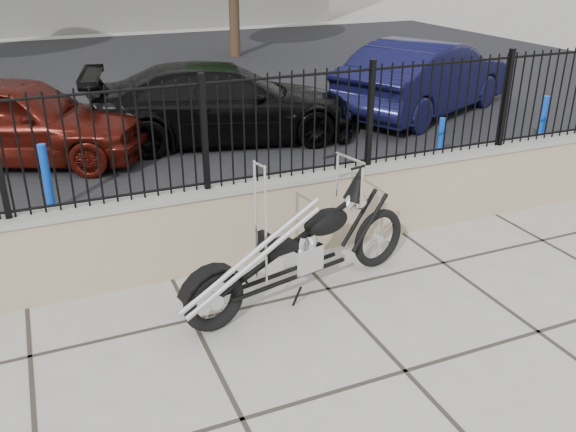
% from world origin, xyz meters
% --- Properties ---
extents(ground_plane, '(90.00, 90.00, 0.00)m').
position_xyz_m(ground_plane, '(0.00, 0.00, 0.00)').
color(ground_plane, '#99968E').
rests_on(ground_plane, ground).
extents(parking_lot, '(30.00, 30.00, 0.00)m').
position_xyz_m(parking_lot, '(0.00, 12.50, 0.00)').
color(parking_lot, black).
rests_on(parking_lot, ground).
extents(retaining_wall, '(14.00, 0.36, 0.96)m').
position_xyz_m(retaining_wall, '(0.00, 2.50, 0.48)').
color(retaining_wall, gray).
rests_on(retaining_wall, ground_plane).
extents(iron_fence, '(14.00, 0.08, 1.20)m').
position_xyz_m(iron_fence, '(0.00, 2.50, 1.56)').
color(iron_fence, black).
rests_on(iron_fence, retaining_wall).
extents(chopper_motorcycle, '(2.71, 1.08, 1.61)m').
position_xyz_m(chopper_motorcycle, '(-0.34, 1.50, 0.80)').
color(chopper_motorcycle, black).
rests_on(chopper_motorcycle, ground_plane).
extents(car_red, '(4.62, 3.30, 1.46)m').
position_xyz_m(car_red, '(-2.90, 7.30, 0.73)').
color(car_red, '#450F09').
rests_on(car_red, parking_lot).
extents(car_black, '(5.20, 2.90, 1.43)m').
position_xyz_m(car_black, '(0.65, 7.17, 0.71)').
color(car_black, black).
rests_on(car_black, parking_lot).
extents(car_blue, '(5.06, 3.58, 1.58)m').
position_xyz_m(car_blue, '(5.23, 7.35, 0.79)').
color(car_blue, black).
rests_on(car_blue, parking_lot).
extents(bollard_a, '(0.12, 0.12, 0.97)m').
position_xyz_m(bollard_a, '(-2.59, 4.89, 0.48)').
color(bollard_a, blue).
rests_on(bollard_a, ground_plane).
extents(bollard_b, '(0.13, 0.13, 0.85)m').
position_xyz_m(bollard_b, '(3.40, 4.25, 0.43)').
color(bollard_b, '#0B5BA5').
rests_on(bollard_b, ground_plane).
extents(bollard_c, '(0.14, 0.14, 1.01)m').
position_xyz_m(bollard_c, '(5.54, 4.26, 0.51)').
color(bollard_c, '#0C5DB6').
rests_on(bollard_c, ground_plane).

